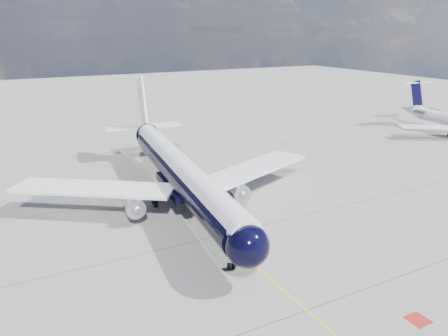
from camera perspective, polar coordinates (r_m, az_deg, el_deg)
The scene contains 4 objects.
ground at distance 64.89m, azimuth -8.80°, elevation -1.74°, with size 320.00×320.00×0.00m, color gray.
taxiway_centerline at distance 60.46m, azimuth -7.19°, elevation -3.14°, with size 0.16×160.00×0.01m, color yellow.
red_marking at distance 38.54m, azimuth 24.02°, elevation -17.67°, with size 1.60×1.60×0.01m, color maroon.
main_airliner at distance 55.36m, azimuth -5.99°, elevation -0.27°, with size 39.85×48.80×14.11m.
Camera 1 is at (-19.78, -28.01, 21.33)m, focal length 35.00 mm.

